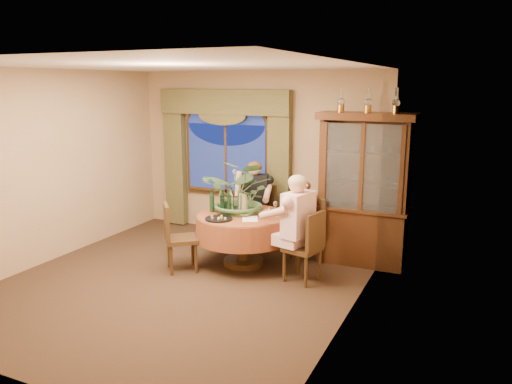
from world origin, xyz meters
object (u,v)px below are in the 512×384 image
at_px(person_back, 255,203).
at_px(centerpiece_plant, 242,167).
at_px(olive_bowl, 244,215).
at_px(wine_bottle_0, 222,201).
at_px(chair_back, 261,217).
at_px(oil_lamp_left, 341,100).
at_px(china_cabinet, 364,190).
at_px(oil_lamp_right, 396,100).
at_px(chair_front_left, 182,237).
at_px(wine_bottle_2, 212,201).
at_px(wine_bottle_3, 231,198).
at_px(person_pink, 298,229).
at_px(oil_lamp_center, 368,100).
at_px(wine_bottle_4, 231,201).
at_px(chair_right, 302,246).
at_px(stoneware_vase, 243,203).
at_px(wine_bottle_1, 221,199).
at_px(chair_back_right, 306,230).
at_px(dining_table, 243,240).
at_px(person_scarf, 304,221).
at_px(wine_bottle_5, 229,203).

height_order(person_back, centerpiece_plant, centerpiece_plant).
distance_m(olive_bowl, wine_bottle_0, 0.43).
bearing_deg(chair_back, oil_lamp_left, 165.54).
height_order(person_back, wine_bottle_0, person_back).
xyz_separation_m(china_cabinet, oil_lamp_right, (0.38, 0.00, 1.27)).
bearing_deg(chair_front_left, wine_bottle_2, 118.81).
xyz_separation_m(chair_back, wine_bottle_3, (-0.16, -0.71, 0.44)).
bearing_deg(person_pink, oil_lamp_right, -29.25).
relative_size(oil_lamp_center, wine_bottle_2, 1.03).
height_order(person_back, wine_bottle_4, person_back).
bearing_deg(chair_right, stoneware_vase, 84.13).
bearing_deg(oil_lamp_left, wine_bottle_1, -157.67).
distance_m(chair_front_left, wine_bottle_1, 0.86).
xyz_separation_m(oil_lamp_left, olive_bowl, (-1.11, -0.87, -1.59)).
bearing_deg(chair_back_right, wine_bottle_2, 80.43).
xyz_separation_m(dining_table, chair_back, (-0.14, 0.91, 0.10)).
bearing_deg(person_scarf, chair_back_right, -127.50).
relative_size(stoneware_vase, wine_bottle_0, 0.83).
xyz_separation_m(oil_lamp_right, olive_bowl, (-1.87, -0.87, -1.59)).
height_order(person_pink, olive_bowl, person_pink).
bearing_deg(person_pink, person_scarf, 28.49).
bearing_deg(centerpiece_plant, wine_bottle_3, 163.02).
bearing_deg(wine_bottle_5, wine_bottle_3, 111.17).
height_order(person_pink, wine_bottle_3, person_pink).
relative_size(china_cabinet, centerpiece_plant, 1.84).
xyz_separation_m(dining_table, centerpiece_plant, (-0.09, 0.14, 1.04)).
bearing_deg(person_pink, chair_front_left, 116.18).
distance_m(oil_lamp_center, wine_bottle_4, 2.41).
distance_m(centerpiece_plant, wine_bottle_2, 0.66).
height_order(oil_lamp_center, centerpiece_plant, oil_lamp_center).
bearing_deg(china_cabinet, person_scarf, -162.61).
height_order(dining_table, chair_right, chair_right).
bearing_deg(wine_bottle_3, centerpiece_plant, -16.98).
height_order(chair_right, chair_front_left, same).
distance_m(oil_lamp_right, wine_bottle_3, 2.71).
relative_size(china_cabinet, chair_right, 2.29).
height_order(chair_front_left, olive_bowl, chair_front_left).
bearing_deg(oil_lamp_left, chair_back, 174.14).
xyz_separation_m(dining_table, wine_bottle_3, (-0.30, 0.20, 0.54)).
xyz_separation_m(dining_table, oil_lamp_left, (1.16, 0.78, 1.99)).
xyz_separation_m(chair_back_right, wine_bottle_5, (-0.96, -0.58, 0.44)).
xyz_separation_m(chair_front_left, stoneware_vase, (0.62, 0.70, 0.41)).
distance_m(chair_front_left, wine_bottle_0, 0.79).
xyz_separation_m(wine_bottle_3, wine_bottle_4, (0.05, -0.12, 0.00)).
distance_m(oil_lamp_left, chair_front_left, 2.96).
distance_m(oil_lamp_center, chair_back, 2.53).
relative_size(centerpiece_plant, wine_bottle_4, 3.60).
relative_size(chair_back, wine_bottle_2, 2.91).
bearing_deg(china_cabinet, oil_lamp_left, 180.00).
bearing_deg(olive_bowl, stoneware_vase, 118.17).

